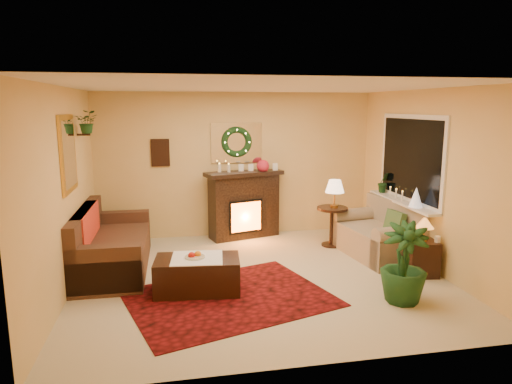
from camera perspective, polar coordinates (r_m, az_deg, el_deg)
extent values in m
plane|color=beige|center=(6.48, 0.59, -10.62)|extent=(5.00, 5.00, 0.00)
plane|color=white|center=(6.04, 0.64, 13.02)|extent=(5.00, 5.00, 0.00)
plane|color=#EFD88C|center=(8.32, -2.46, 3.41)|extent=(5.00, 5.00, 0.00)
plane|color=#EFD88C|center=(4.00, 7.03, -4.70)|extent=(5.00, 5.00, 0.00)
plane|color=#EFD88C|center=(6.15, -22.87, -0.03)|extent=(4.50, 4.50, 0.00)
plane|color=#EFD88C|center=(7.05, 20.95, 1.39)|extent=(4.50, 4.50, 0.00)
cube|color=#4E1210|center=(5.84, -3.35, -13.05)|extent=(2.81, 2.42, 0.01)
cube|color=brown|center=(6.98, -17.41, -5.83)|extent=(0.95, 2.13, 0.91)
cube|color=red|center=(7.14, -17.84, -5.26)|extent=(0.79, 1.29, 0.02)
cube|color=black|center=(8.26, -1.51, -1.92)|extent=(1.30, 0.72, 1.14)
sphere|color=#C3233C|center=(8.15, 0.87, 3.26)|extent=(0.22, 0.22, 0.22)
cylinder|color=white|center=(8.06, -4.59, 2.86)|extent=(0.06, 0.06, 0.19)
cylinder|color=white|center=(8.06, -3.42, 2.87)|extent=(0.06, 0.06, 0.17)
cube|color=white|center=(8.26, -2.46, 6.14)|extent=(0.92, 0.02, 0.72)
torus|color=#194719|center=(8.22, -2.42, 6.26)|extent=(0.55, 0.11, 0.55)
cube|color=#381E11|center=(8.19, -11.88, 4.83)|extent=(0.32, 0.03, 0.48)
cube|color=gold|center=(6.38, -22.44, 4.44)|extent=(0.03, 0.84, 1.00)
imported|color=#194719|center=(7.07, -20.26, 6.92)|extent=(0.33, 0.28, 0.36)
cube|color=#A1846B|center=(7.52, 14.85, -4.57)|extent=(1.06, 1.60, 0.87)
cube|color=white|center=(7.48, 18.78, 3.96)|extent=(0.03, 1.86, 1.36)
cube|color=black|center=(7.48, 18.68, 3.96)|extent=(0.02, 1.70, 1.22)
cube|color=white|center=(7.54, 17.77, -1.18)|extent=(0.22, 1.86, 0.04)
cone|color=white|center=(7.09, 19.37, -0.61)|extent=(0.20, 0.20, 0.30)
imported|color=#1E5B24|center=(8.12, 15.66, 1.30)|extent=(0.25, 0.20, 0.46)
cylinder|color=black|center=(7.88, 9.44, -4.37)|extent=(0.64, 0.64, 0.67)
cone|color=beige|center=(7.73, 9.79, -0.45)|extent=(0.32, 0.32, 0.49)
cube|color=black|center=(6.89, 19.91, -7.57)|extent=(0.46, 0.46, 0.50)
cone|color=#E4500B|center=(6.76, 20.33, -3.76)|extent=(0.25, 0.25, 0.37)
cube|color=#3A2112|center=(5.98, -7.32, -10.40)|extent=(1.12, 0.69, 0.45)
cylinder|color=#BABDA8|center=(5.91, -7.65, -8.22)|extent=(0.25, 0.25, 0.06)
imported|color=black|center=(5.85, 17.98, -8.85)|extent=(2.15, 2.15, 2.95)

